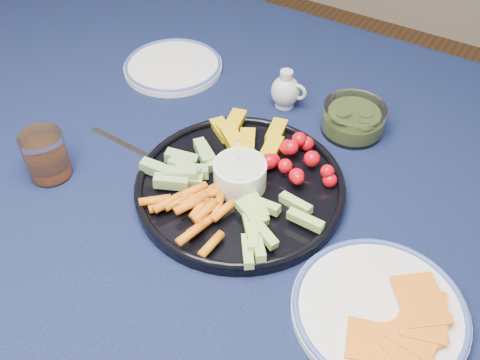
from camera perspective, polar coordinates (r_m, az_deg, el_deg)
The scene contains 8 objects.
dining_table at distance 1.00m, azimuth -1.55°, elevation -0.72°, with size 1.67×1.07×0.75m.
crudite_platter at distance 0.86m, azimuth -0.16°, elevation -0.30°, with size 0.34×0.34×0.11m.
creamer_pitcher at distance 1.03m, azimuth 4.90°, elevation 9.45°, with size 0.07×0.06×0.08m.
pickle_bowl at distance 1.00m, azimuth 11.98°, elevation 6.28°, with size 0.11×0.11×0.05m.
cheese_plate at distance 0.75m, azimuth 14.69°, elevation -13.11°, with size 0.23×0.23×0.03m.
juice_tumbler at distance 0.93m, azimuth -19.91°, elevation 2.24°, with size 0.07×0.07×0.08m.
fork_left at distance 0.96m, azimuth -10.99°, elevation 3.03°, with size 0.18×0.03×0.00m.
side_plate_extra at distance 1.16m, azimuth -7.15°, elevation 11.99°, with size 0.21×0.21×0.02m.
Camera 1 is at (0.40, -0.58, 1.37)m, focal length 40.00 mm.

